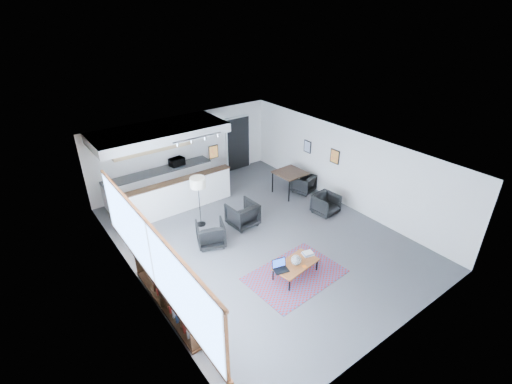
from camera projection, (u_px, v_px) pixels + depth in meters
room at (258, 198)px, 10.26m from camera, size 7.02×9.02×2.62m
window at (151, 256)px, 7.73m from camera, size 0.10×5.95×1.66m
console at (168, 297)px, 8.24m from camera, size 0.35×3.00×0.80m
kitchenette at (162, 163)px, 12.23m from camera, size 4.20×1.96×2.60m
doorway at (238, 143)px, 14.71m from camera, size 1.10×0.12×2.15m
track_light at (198, 138)px, 10.94m from camera, size 1.60×0.07×0.15m
wall_art_lower at (335, 157)px, 12.25m from camera, size 0.03×0.38×0.48m
wall_art_upper at (307, 147)px, 13.20m from camera, size 0.03×0.34×0.44m
kilim_rug at (295, 275)px, 9.37m from camera, size 2.46×1.76×0.01m
coffee_table at (296, 264)px, 9.21m from camera, size 1.23×0.78×0.38m
laptop at (280, 266)px, 8.98m from camera, size 0.41×0.37×0.26m
ceramic_pot at (296, 260)px, 9.11m from camera, size 0.26×0.26×0.26m
book_stack at (308, 253)px, 9.49m from camera, size 0.32×0.28×0.09m
coaster at (304, 266)px, 9.09m from camera, size 0.12×0.12×0.01m
armchair_left at (211, 233)px, 10.38m from camera, size 0.96×0.93×0.77m
armchair_right at (242, 213)px, 11.24m from camera, size 0.85×0.80×0.83m
floor_lamp at (198, 184)px, 10.80m from camera, size 0.61×0.61×1.61m
dining_table at (290, 174)px, 12.93m from camera, size 1.01×1.01×0.82m
dining_chair_near at (326, 205)px, 11.91m from camera, size 0.66×0.62×0.62m
dining_chair_far at (303, 184)px, 13.23m from camera, size 0.72×0.69×0.60m
microwave at (177, 161)px, 13.05m from camera, size 0.54×0.35×0.34m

